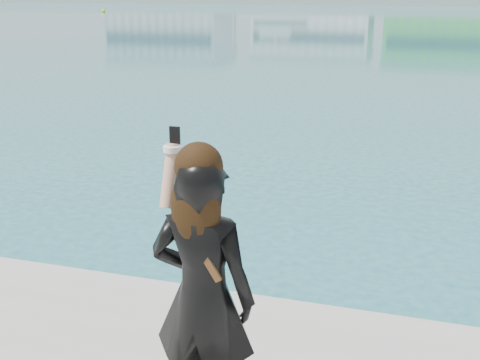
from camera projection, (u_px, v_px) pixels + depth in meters
The scene contains 2 objects.
buoy_far at pixel (103, 12), 79.39m from camera, with size 0.50×0.50×0.50m, color yellow.
woman at pixel (202, 290), 3.27m from camera, with size 0.61×0.41×1.73m.
Camera 1 is at (1.23, -3.32, 3.25)m, focal length 45.00 mm.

